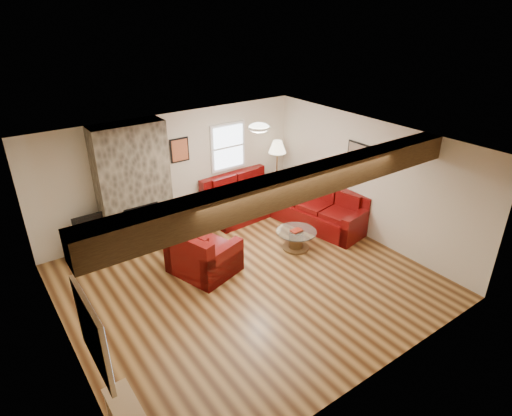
% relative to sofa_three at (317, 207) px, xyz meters
% --- Properties ---
extents(room, '(8.00, 8.00, 8.00)m').
position_rel_sofa_three_xyz_m(room, '(-2.48, -0.89, 0.82)').
color(room, '#4E2C14').
rests_on(room, ground).
extents(floor, '(6.00, 6.00, 0.00)m').
position_rel_sofa_three_xyz_m(floor, '(-2.48, -0.89, -0.43)').
color(floor, '#4E2C14').
rests_on(floor, ground).
extents(oak_beam, '(6.00, 0.36, 0.38)m').
position_rel_sofa_three_xyz_m(oak_beam, '(-2.48, -2.14, 1.88)').
color(oak_beam, black).
rests_on(oak_beam, room).
extents(chimney_breast, '(1.40, 0.67, 2.50)m').
position_rel_sofa_three_xyz_m(chimney_breast, '(-3.48, 1.60, 0.79)').
color(chimney_breast, '#3A362C').
rests_on(chimney_breast, floor).
extents(back_window, '(0.90, 0.08, 1.10)m').
position_rel_sofa_three_xyz_m(back_window, '(-1.13, 1.82, 1.12)').
color(back_window, white).
rests_on(back_window, room).
extents(hatch_window, '(0.08, 1.00, 0.90)m').
position_rel_sofa_three_xyz_m(hatch_window, '(-5.44, -2.39, 1.02)').
color(hatch_window, tan).
rests_on(hatch_window, room).
extents(ceiling_dome, '(0.40, 0.40, 0.18)m').
position_rel_sofa_three_xyz_m(ceiling_dome, '(-1.58, 0.01, 2.01)').
color(ceiling_dome, white).
rests_on(ceiling_dome, room).
extents(artwork_back, '(0.42, 0.06, 0.52)m').
position_rel_sofa_three_xyz_m(artwork_back, '(-2.33, 1.82, 1.27)').
color(artwork_back, black).
rests_on(artwork_back, room).
extents(artwork_right, '(0.06, 0.55, 0.42)m').
position_rel_sofa_three_xyz_m(artwork_right, '(0.48, -0.59, 1.32)').
color(artwork_right, black).
rests_on(artwork_right, room).
extents(sofa_three, '(1.33, 2.37, 0.87)m').
position_rel_sofa_three_xyz_m(sofa_three, '(0.00, 0.00, 0.00)').
color(sofa_three, '#410804').
rests_on(sofa_three, floor).
extents(loveseat, '(1.82, 1.12, 0.93)m').
position_rel_sofa_three_xyz_m(loveseat, '(-1.05, 1.34, 0.03)').
color(loveseat, '#410804').
rests_on(loveseat, floor).
extents(armchair_red, '(1.25, 1.34, 0.89)m').
position_rel_sofa_three_xyz_m(armchair_red, '(-2.94, -0.15, 0.01)').
color(armchair_red, '#410804').
rests_on(armchair_red, floor).
extents(coffee_table, '(0.81, 0.81, 0.42)m').
position_rel_sofa_three_xyz_m(coffee_table, '(-1.04, -0.54, -0.24)').
color(coffee_table, '#452D16').
rests_on(coffee_table, floor).
extents(tv_cabinet, '(0.93, 0.37, 0.47)m').
position_rel_sofa_three_xyz_m(tv_cabinet, '(-4.38, 1.64, -0.20)').
color(tv_cabinet, black).
rests_on(tv_cabinet, floor).
extents(television, '(0.75, 0.10, 0.43)m').
position_rel_sofa_three_xyz_m(television, '(-4.38, 1.64, 0.25)').
color(television, black).
rests_on(television, tv_cabinet).
extents(floor_lamp, '(0.41, 0.41, 1.61)m').
position_rel_sofa_three_xyz_m(floor_lamp, '(-0.05, 1.38, 0.94)').
color(floor_lamp, '#AA8D47').
rests_on(floor_lamp, floor).
extents(coal_bucket, '(0.37, 0.37, 0.35)m').
position_rel_sofa_three_xyz_m(coal_bucket, '(-2.88, 0.87, -0.26)').
color(coal_bucket, slate).
rests_on(coal_bucket, floor).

